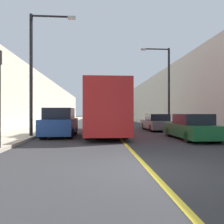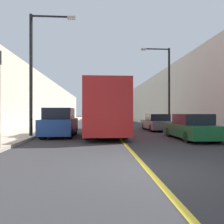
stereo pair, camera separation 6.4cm
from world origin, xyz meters
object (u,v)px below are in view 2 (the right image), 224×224
(parked_suv_left, at_px, (60,123))
(street_lamp_right, at_px, (166,82))
(car_right_near, at_px, (191,128))
(bus, at_px, (104,109))
(street_lamp_left, at_px, (35,66))
(car_right_mid, at_px, (157,123))

(parked_suv_left, relative_size, street_lamp_right, 0.59)
(car_right_near, distance_m, street_lamp_right, 8.91)
(car_right_near, bearing_deg, bus, 141.35)
(street_lamp_right, bearing_deg, street_lamp_left, -147.24)
(bus, distance_m, car_right_mid, 5.51)
(street_lamp_left, bearing_deg, car_right_near, -7.79)
(bus, distance_m, street_lamp_left, 5.75)
(car_right_mid, bearing_deg, street_lamp_left, -149.80)
(bus, xyz_separation_m, car_right_mid, (4.72, 2.58, -1.18))
(car_right_near, height_order, street_lamp_right, street_lamp_right)
(bus, distance_m, street_lamp_right, 7.74)
(car_right_mid, bearing_deg, car_right_near, -87.90)
(car_right_mid, relative_size, street_lamp_left, 0.64)
(parked_suv_left, relative_size, car_right_near, 0.93)
(car_right_near, relative_size, street_lamp_left, 0.64)
(car_right_mid, relative_size, street_lamp_right, 0.63)
(bus, relative_size, parked_suv_left, 2.45)
(bus, height_order, car_right_near, bus)
(car_right_near, height_order, street_lamp_left, street_lamp_left)
(car_right_near, relative_size, car_right_mid, 1.00)
(bus, distance_m, car_right_near, 6.46)
(car_right_near, bearing_deg, car_right_mid, 92.10)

